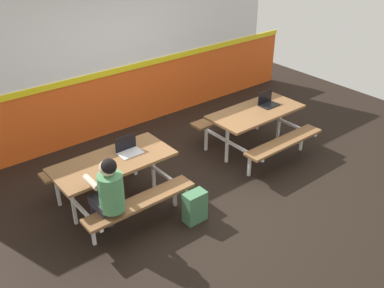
# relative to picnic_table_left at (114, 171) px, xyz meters

# --- Properties ---
(ground_plane) EXTENTS (10.00, 10.00, 0.02)m
(ground_plane) POSITION_rel_picnic_table_left_xyz_m (1.30, -0.27, -0.58)
(ground_plane) COLOR black
(accent_backdrop) EXTENTS (8.00, 0.14, 2.60)m
(accent_backdrop) POSITION_rel_picnic_table_left_xyz_m (1.30, 2.02, 0.68)
(accent_backdrop) COLOR #E55119
(accent_backdrop) RESTS_ON ground
(picnic_table_left) EXTENTS (1.61, 1.56, 0.74)m
(picnic_table_left) POSITION_rel_picnic_table_left_xyz_m (0.00, 0.00, 0.00)
(picnic_table_left) COLOR brown
(picnic_table_left) RESTS_ON ground
(picnic_table_right) EXTENTS (1.61, 1.56, 0.74)m
(picnic_table_right) POSITION_rel_picnic_table_left_xyz_m (2.59, -0.09, 0.00)
(picnic_table_right) COLOR brown
(picnic_table_right) RESTS_ON ground
(student_nearer) EXTENTS (0.36, 0.53, 1.21)m
(student_nearer) POSITION_rel_picnic_table_left_xyz_m (-0.38, -0.56, 0.14)
(student_nearer) COLOR #2D2D38
(student_nearer) RESTS_ON ground
(laptop_silver) EXTENTS (0.32, 0.22, 0.22)m
(laptop_silver) POSITION_rel_picnic_table_left_xyz_m (0.27, 0.04, 0.22)
(laptop_silver) COLOR silver
(laptop_silver) RESTS_ON picnic_table_left
(laptop_dark) EXTENTS (0.32, 0.22, 0.22)m
(laptop_dark) POSITION_rel_picnic_table_left_xyz_m (2.90, -0.05, 0.22)
(laptop_dark) COLOR black
(laptop_dark) RESTS_ON picnic_table_right
(backpack_dark) EXTENTS (0.30, 0.22, 0.44)m
(backpack_dark) POSITION_rel_picnic_table_left_xyz_m (0.65, -0.92, -0.36)
(backpack_dark) COLOR #3F724C
(backpack_dark) RESTS_ON ground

